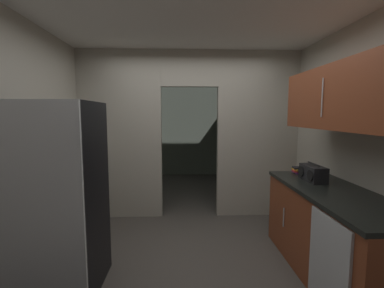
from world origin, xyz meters
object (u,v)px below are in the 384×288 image
object	(u,v)px
refrigerator	(55,198)
book_stack	(298,170)
dishwasher	(328,268)
boombox	(313,173)

from	to	relation	value
refrigerator	book_stack	bearing A→B (deg)	18.40
dishwasher	boombox	xyz separation A→B (m)	(0.31, 0.92, 0.56)
boombox	dishwasher	bearing A→B (deg)	-108.40
book_stack	boombox	bearing A→B (deg)	-92.12
refrigerator	book_stack	distance (m)	2.77
dishwasher	boombox	bearing A→B (deg)	71.60
dishwasher	book_stack	xyz separation A→B (m)	(0.32, 1.33, 0.51)
boombox	book_stack	size ratio (longest dim) A/B	2.33
book_stack	refrigerator	bearing A→B (deg)	-161.60
boombox	book_stack	xyz separation A→B (m)	(0.02, 0.41, -0.05)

